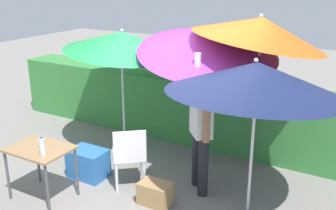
{
  "coord_description": "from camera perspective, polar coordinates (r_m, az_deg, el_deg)",
  "views": [
    {
      "loc": [
        2.62,
        -4.29,
        2.88
      ],
      "look_at": [
        0.0,
        0.3,
        1.1
      ],
      "focal_mm": 42.4,
      "sensor_mm": 36.0,
      "label": 1
    }
  ],
  "objects": [
    {
      "name": "ground_plane",
      "position": [
        5.8,
        -1.5,
        -11.2
      ],
      "size": [
        24.0,
        24.0,
        0.0
      ],
      "primitive_type": "plane",
      "color": "gray"
    },
    {
      "name": "hedge_row",
      "position": [
        6.94,
        5.73,
        -0.96
      ],
      "size": [
        8.0,
        0.7,
        1.13
      ],
      "primitive_type": "cube",
      "color": "#38843D",
      "rests_on": "ground_plane"
    },
    {
      "name": "umbrella_rainbow",
      "position": [
        6.42,
        -6.68,
        9.0
      ],
      "size": [
        1.86,
        1.84,
        2.08
      ],
      "color": "silver",
      "rests_on": "ground_plane"
    },
    {
      "name": "umbrella_orange",
      "position": [
        5.73,
        13.17,
        10.54
      ],
      "size": [
        1.95,
        1.92,
        2.5
      ],
      "color": "silver",
      "rests_on": "ground_plane"
    },
    {
      "name": "umbrella_yellow",
      "position": [
        4.64,
        12.53,
        3.82
      ],
      "size": [
        2.1,
        2.12,
        2.0
      ],
      "color": "silver",
      "rests_on": "ground_plane"
    },
    {
      "name": "umbrella_navy",
      "position": [
        5.83,
        5.78,
        9.09
      ],
      "size": [
        2.16,
        2.11,
        2.44
      ],
      "color": "silver",
      "rests_on": "ground_plane"
    },
    {
      "name": "person_vendor",
      "position": [
        5.26,
        4.76,
        -3.17
      ],
      "size": [
        0.44,
        0.47,
        1.88
      ],
      "color": "black",
      "rests_on": "ground_plane"
    },
    {
      "name": "chair_plastic",
      "position": [
        5.51,
        -5.58,
        -6.96
      ],
      "size": [
        0.62,
        0.62,
        0.89
      ],
      "color": "silver",
      "rests_on": "ground_plane"
    },
    {
      "name": "cooler_box",
      "position": [
        6.0,
        -11.4,
        -8.22
      ],
      "size": [
        0.55,
        0.38,
        0.42
      ],
      "primitive_type": "cube",
      "color": "#2D6BB7",
      "rests_on": "ground_plane"
    },
    {
      "name": "crate_cardboard",
      "position": [
        5.28,
        -1.84,
        -12.56
      ],
      "size": [
        0.42,
        0.28,
        0.3
      ],
      "primitive_type": "cube",
      "color": "#9E7A4C",
      "rests_on": "ground_plane"
    },
    {
      "name": "folding_table",
      "position": [
        5.45,
        -17.91,
        -6.69
      ],
      "size": [
        0.8,
        0.6,
        0.72
      ],
      "color": "#4C4C51",
      "rests_on": "ground_plane"
    },
    {
      "name": "bottle_water",
      "position": [
        5.15,
        -17.63,
        -5.7
      ],
      "size": [
        0.07,
        0.07,
        0.24
      ],
      "color": "silver",
      "rests_on": "folding_table"
    }
  ]
}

